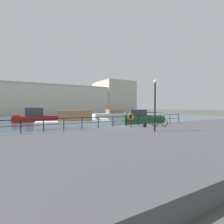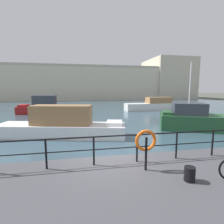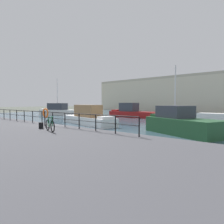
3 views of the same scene
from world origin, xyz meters
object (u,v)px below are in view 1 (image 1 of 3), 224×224
(moored_green_narrowboat, at_px, (141,118))
(quay_lamp_post, at_px, (155,98))
(harbor_building, at_px, (61,100))
(moored_white_yacht, at_px, (111,115))
(moored_harbor_tender, at_px, (75,122))
(mooring_bollard, at_px, (145,125))
(life_ring_stand, at_px, (131,117))
(parked_bicycle, at_px, (160,123))
(moored_cabin_cruiser, at_px, (38,117))

(moored_green_narrowboat, height_order, quay_lamp_post, moored_green_narrowboat)
(harbor_building, relative_size, moored_green_narrowboat, 10.89)
(moored_white_yacht, height_order, moored_green_narrowboat, moored_green_narrowboat)
(moored_harbor_tender, height_order, mooring_bollard, moored_harbor_tender)
(life_ring_stand, bearing_deg, mooring_bollard, -43.01)
(harbor_building, bearing_deg, moored_harbor_tender, -101.31)
(parked_bicycle, bearing_deg, harbor_building, 102.02)
(moored_cabin_cruiser, relative_size, quay_lamp_post, 2.23)
(moored_white_yacht, bearing_deg, moored_cabin_cruiser, 179.18)
(moored_green_narrowboat, bearing_deg, quay_lamp_post, 77.89)
(moored_harbor_tender, height_order, life_ring_stand, moored_harbor_tender)
(moored_green_narrowboat, bearing_deg, mooring_bollard, 75.09)
(harbor_building, height_order, moored_cabin_cruiser, harbor_building)
(moored_white_yacht, distance_m, moored_green_narrowboat, 13.67)
(life_ring_stand, bearing_deg, moored_white_yacht, 65.33)
(moored_harbor_tender, bearing_deg, moored_green_narrowboat, 13.63)
(mooring_bollard, height_order, life_ring_stand, life_ring_stand)
(moored_cabin_cruiser, height_order, moored_white_yacht, moored_cabin_cruiser)
(quay_lamp_post, bearing_deg, moored_cabin_cruiser, 104.06)
(moored_white_yacht, height_order, life_ring_stand, life_ring_stand)
(parked_bicycle, xyz_separation_m, mooring_bollard, (-1.72, 0.35, -0.17))
(moored_harbor_tender, xyz_separation_m, mooring_bollard, (4.48, -8.45, 0.10))
(moored_white_yacht, height_order, quay_lamp_post, quay_lamp_post)
(moored_harbor_tender, relative_size, quay_lamp_post, 2.23)
(harbor_building, relative_size, mooring_bollard, 170.72)
(parked_bicycle, relative_size, quay_lamp_post, 0.40)
(moored_harbor_tender, bearing_deg, mooring_bollard, -48.83)
(moored_white_yacht, distance_m, mooring_bollard, 23.68)
(moored_green_narrowboat, relative_size, quay_lamp_post, 1.61)
(harbor_building, height_order, parked_bicycle, harbor_building)
(moored_green_narrowboat, height_order, life_ring_stand, moored_green_narrowboat)
(moored_cabin_cruiser, bearing_deg, moored_green_narrowboat, 136.94)
(harbor_building, height_order, life_ring_stand, harbor_building)
(moored_white_yacht, height_order, parked_bicycle, moored_white_yacht)
(moored_white_yacht, relative_size, parked_bicycle, 4.95)
(moored_white_yacht, height_order, mooring_bollard, moored_white_yacht)
(life_ring_stand, distance_m, quay_lamp_post, 4.03)
(moored_white_yacht, relative_size, mooring_bollard, 19.39)
(quay_lamp_post, bearing_deg, moored_white_yacht, 68.22)
(harbor_building, height_order, moored_white_yacht, harbor_building)
(parked_bicycle, distance_m, mooring_bollard, 1.76)
(moored_green_narrowboat, bearing_deg, moored_harbor_tender, 23.33)
(harbor_building, height_order, moored_green_narrowboat, harbor_building)
(moored_cabin_cruiser, xyz_separation_m, moored_white_yacht, (15.95, 0.37, -0.02))
(moored_cabin_cruiser, xyz_separation_m, moored_harbor_tender, (2.82, -13.23, -0.03))
(moored_white_yacht, bearing_deg, moored_harbor_tender, -136.14)
(life_ring_stand, bearing_deg, harbor_building, 83.80)
(moored_harbor_tender, relative_size, parked_bicycle, 5.54)
(moored_cabin_cruiser, relative_size, mooring_bollard, 21.67)
(moored_harbor_tender, height_order, parked_bicycle, moored_harbor_tender)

